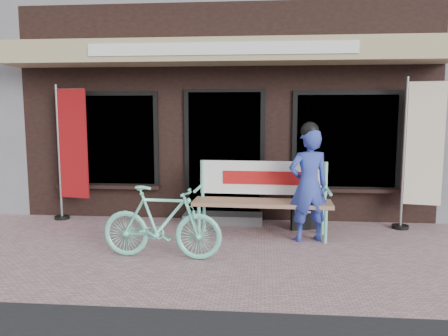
# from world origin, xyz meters

# --- Properties ---
(ground) EXTENTS (70.00, 70.00, 0.00)m
(ground) POSITION_xyz_m (0.00, 0.00, 0.00)
(ground) COLOR #AA8288
(ground) RESTS_ON ground
(storefront) EXTENTS (7.00, 6.77, 6.00)m
(storefront) POSITION_xyz_m (0.00, 4.96, 2.99)
(storefront) COLOR black
(storefront) RESTS_ON ground
(bench) EXTENTS (2.04, 0.60, 1.09)m
(bench) POSITION_xyz_m (0.64, 1.10, 0.64)
(bench) COLOR #70DCBC
(bench) RESTS_ON ground
(person) EXTENTS (0.66, 0.52, 1.69)m
(person) POSITION_xyz_m (1.29, 0.84, 0.83)
(person) COLOR #2E3FA0
(person) RESTS_ON ground
(bicycle) EXTENTS (1.55, 0.53, 0.92)m
(bicycle) POSITION_xyz_m (-0.60, -0.09, 0.46)
(bicycle) COLOR #70DCBC
(bicycle) RESTS_ON ground
(nobori_red) EXTENTS (0.68, 0.29, 2.28)m
(nobori_red) POSITION_xyz_m (-2.56, 1.71, 1.18)
(nobori_red) COLOR gray
(nobori_red) RESTS_ON ground
(nobori_cream) EXTENTS (0.70, 0.30, 2.36)m
(nobori_cream) POSITION_xyz_m (3.05, 1.58, 1.22)
(nobori_cream) COLOR gray
(nobori_cream) RESTS_ON ground
(menu_stand) EXTENTS (0.45, 0.23, 0.89)m
(menu_stand) POSITION_xyz_m (1.31, 1.43, 0.46)
(menu_stand) COLOR black
(menu_stand) RESTS_ON ground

